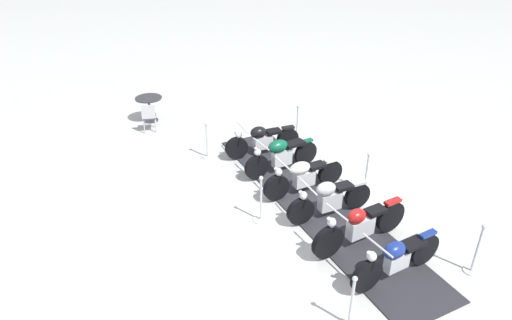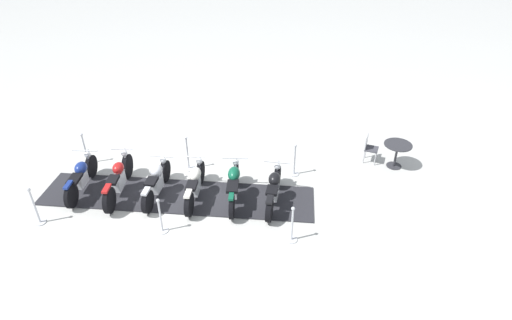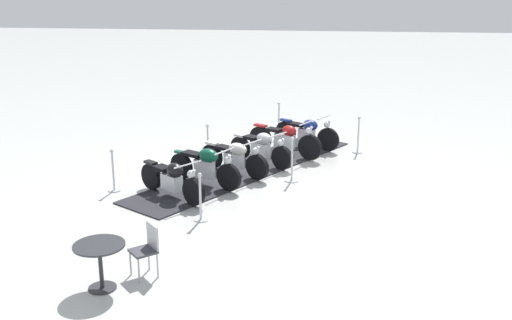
{
  "view_description": "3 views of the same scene",
  "coord_description": "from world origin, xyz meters",
  "views": [
    {
      "loc": [
        8.34,
        3.41,
        6.14
      ],
      "look_at": [
        0.14,
        -1.53,
        0.79
      ],
      "focal_mm": 32.44,
      "sensor_mm": 36.0,
      "label": 1
    },
    {
      "loc": [
        -9.29,
        2.23,
        7.15
      ],
      "look_at": [
        -0.23,
        -2.36,
        0.66
      ],
      "focal_mm": 29.3,
      "sensor_mm": 36.0,
      "label": 2
    },
    {
      "loc": [
        1.96,
        -15.03,
        4.95
      ],
      "look_at": [
        0.34,
        -1.02,
        0.59
      ],
      "focal_mm": 42.65,
      "sensor_mm": 36.0,
      "label": 3
    }
  ],
  "objects": [
    {
      "name": "stanchion_left_rear",
      "position": [
        0.53,
        3.49,
        0.39
      ],
      "size": [
        0.3,
        0.3,
        1.11
      ],
      "color": "silver",
      "rests_on": "ground_plane"
    },
    {
      "name": "cafe_table",
      "position": [
        -1.56,
        -6.5,
        0.6
      ],
      "size": [
        0.84,
        0.84,
        0.79
      ],
      "color": "#2D2D33",
      "rests_on": "ground_plane"
    },
    {
      "name": "stanchion_left_front",
      "position": [
        -2.94,
        -1.96,
        0.35
      ],
      "size": [
        0.3,
        0.3,
        1.02
      ],
      "color": "silver",
      "rests_on": "ground_plane"
    },
    {
      "name": "motorcycle_chrome",
      "position": [
        0.32,
        0.44,
        0.48
      ],
      "size": [
        1.79,
        1.29,
        0.92
      ],
      "rotation": [
        0.0,
        0.0,
        -0.6
      ],
      "color": "black",
      "rests_on": "display_platform"
    },
    {
      "name": "motorcycle_cream",
      "position": [
        -0.26,
        -0.47,
        0.48
      ],
      "size": [
        1.89,
        1.26,
        0.95
      ],
      "rotation": [
        0.0,
        0.0,
        -0.56
      ],
      "color": "black",
      "rests_on": "display_platform"
    },
    {
      "name": "motorcycle_forest",
      "position": [
        -0.84,
        -1.38,
        0.53
      ],
      "size": [
        1.93,
        1.19,
        0.96
      ],
      "rotation": [
        0.0,
        0.0,
        -0.51
      ],
      "color": "black",
      "rests_on": "display_platform"
    },
    {
      "name": "display_platform",
      "position": [
        0.0,
        0.0,
        0.02
      ],
      "size": [
        5.37,
        7.23,
        0.03
      ],
      "primitive_type": "cube",
      "rotation": [
        0.0,
        0.0,
        1.0
      ],
      "color": "#28282D",
      "rests_on": "ground_plane"
    },
    {
      "name": "ground_plane",
      "position": [
        0.0,
        0.0,
        0.0
      ],
      "size": [
        80.0,
        80.0,
        0.0
      ],
      "primitive_type": "plane",
      "color": "silver"
    },
    {
      "name": "stanchion_right_front",
      "position": [
        -0.53,
        -3.49,
        0.37
      ],
      "size": [
        0.29,
        0.29,
        1.04
      ],
      "color": "silver",
      "rests_on": "ground_plane"
    },
    {
      "name": "stanchion_left_mid",
      "position": [
        -1.2,
        0.77,
        0.35
      ],
      "size": [
        0.3,
        0.3,
        1.02
      ],
      "color": "silver",
      "rests_on": "ground_plane"
    },
    {
      "name": "stanchion_right_rear",
      "position": [
        2.94,
        1.96,
        0.37
      ],
      "size": [
        0.3,
        0.3,
        1.06
      ],
      "color": "silver",
      "rests_on": "ground_plane"
    },
    {
      "name": "stanchion_right_mid",
      "position": [
        1.2,
        -0.77,
        0.34
      ],
      "size": [
        0.35,
        0.35,
        1.13
      ],
      "color": "silver",
      "rests_on": "ground_plane"
    },
    {
      "name": "motorcycle_black",
      "position": [
        -1.42,
        -2.29,
        0.46
      ],
      "size": [
        1.8,
        1.4,
        0.92
      ],
      "rotation": [
        0.0,
        0.0,
        -0.65
      ],
      "color": "black",
      "rests_on": "display_platform"
    },
    {
      "name": "motorcycle_navy",
      "position": [
        1.48,
        2.26,
        0.49
      ],
      "size": [
        1.9,
        1.16,
        0.98
      ],
      "rotation": [
        0.0,
        0.0,
        -0.51
      ],
      "color": "black",
      "rests_on": "display_platform"
    },
    {
      "name": "motorcycle_maroon",
      "position": [
        0.9,
        1.35,
        0.49
      ],
      "size": [
        2.12,
        1.23,
        1.03
      ],
      "rotation": [
        0.0,
        0.0,
        -0.5
      ],
      "color": "black",
      "rests_on": "display_platform"
    },
    {
      "name": "cafe_chair_near_table",
      "position": [
        -0.94,
        -5.95,
        0.52
      ],
      "size": [
        0.56,
        0.56,
        0.91
      ],
      "rotation": [
        0.0,
        0.0,
        -2.42
      ],
      "color": "#B7B7BC",
      "rests_on": "ground_plane"
    }
  ]
}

